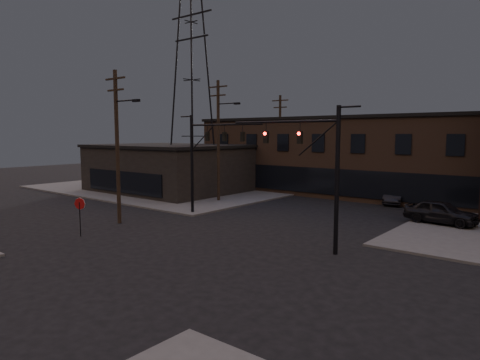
% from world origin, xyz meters
% --- Properties ---
extents(ground, '(140.00, 140.00, 0.00)m').
position_xyz_m(ground, '(0.00, 0.00, 0.00)').
color(ground, black).
rests_on(ground, ground).
extents(sidewalk_nw, '(30.00, 30.00, 0.15)m').
position_xyz_m(sidewalk_nw, '(-22.00, 22.00, 0.07)').
color(sidewalk_nw, '#474744').
rests_on(sidewalk_nw, ground).
extents(building_row, '(40.00, 12.00, 8.00)m').
position_xyz_m(building_row, '(0.00, 28.00, 4.00)').
color(building_row, '#50392A').
rests_on(building_row, ground).
extents(building_left, '(16.00, 12.00, 5.00)m').
position_xyz_m(building_left, '(-20.00, 16.00, 2.50)').
color(building_left, black).
rests_on(building_left, ground).
extents(traffic_signal_near, '(7.12, 0.24, 8.00)m').
position_xyz_m(traffic_signal_near, '(5.36, 4.50, 4.93)').
color(traffic_signal_near, black).
rests_on(traffic_signal_near, ground).
extents(traffic_signal_far, '(7.12, 0.24, 8.00)m').
position_xyz_m(traffic_signal_far, '(-6.72, 8.00, 5.01)').
color(traffic_signal_far, black).
rests_on(traffic_signal_far, ground).
extents(stop_sign, '(0.72, 0.33, 2.48)m').
position_xyz_m(stop_sign, '(-8.00, -1.99, 1.84)').
color(stop_sign, black).
rests_on(stop_sign, ground).
extents(utility_pole_near, '(3.70, 0.28, 11.00)m').
position_xyz_m(utility_pole_near, '(-9.43, 2.00, 5.87)').
color(utility_pole_near, black).
rests_on(utility_pole_near, ground).
extents(utility_pole_mid, '(3.70, 0.28, 11.50)m').
position_xyz_m(utility_pole_mid, '(-10.44, 14.00, 6.13)').
color(utility_pole_mid, black).
rests_on(utility_pole_mid, ground).
extents(utility_pole_far, '(2.20, 0.28, 11.00)m').
position_xyz_m(utility_pole_far, '(-11.50, 26.00, 5.78)').
color(utility_pole_far, black).
rests_on(utility_pole_far, ground).
extents(transmission_tower, '(7.00, 7.00, 25.00)m').
position_xyz_m(transmission_tower, '(-18.00, 18.00, 12.50)').
color(transmission_tower, black).
rests_on(transmission_tower, ground).
extents(parked_car_lot_a, '(5.08, 2.46, 1.67)m').
position_xyz_m(parked_car_lot_a, '(9.00, 15.91, 0.99)').
color(parked_car_lot_a, black).
rests_on(parked_car_lot_a, sidewalk_ne).
extents(car_crossing, '(2.43, 4.74, 1.49)m').
position_xyz_m(car_crossing, '(3.18, 23.34, 0.74)').
color(car_crossing, black).
rests_on(car_crossing, ground).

